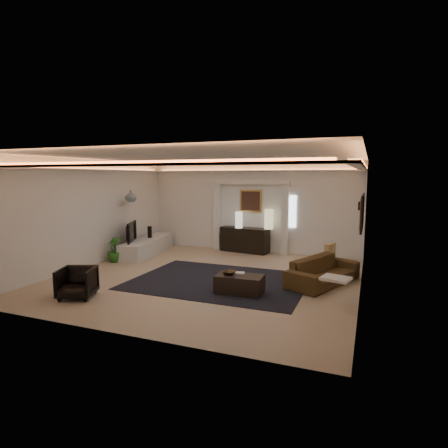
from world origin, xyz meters
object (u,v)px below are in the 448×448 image
at_px(sofa, 323,271).
at_px(armchair, 77,283).
at_px(console, 245,240).
at_px(coffee_table, 240,284).

bearing_deg(sofa, armchair, 144.93).
distance_m(console, coffee_table, 4.32).
height_order(coffee_table, armchair, armchair).
xyz_separation_m(sofa, armchair, (-4.52, -2.83, 0.01)).
xyz_separation_m(console, armchair, (-1.71, -5.61, -0.09)).
bearing_deg(coffee_table, armchair, -155.41).
xyz_separation_m(console, sofa, (2.81, -2.78, -0.10)).
relative_size(console, coffee_table, 1.61).
bearing_deg(coffee_table, sofa, 38.96).
relative_size(sofa, armchair, 2.99).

